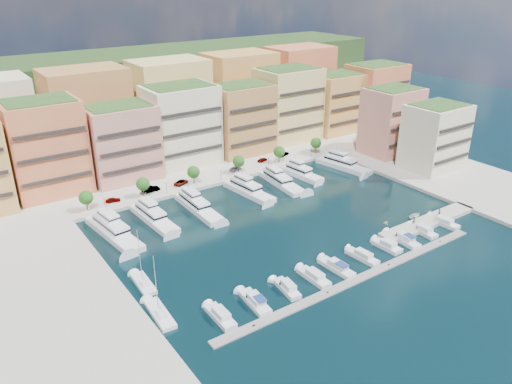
{
  "coord_description": "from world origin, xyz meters",
  "views": [
    {
      "loc": [
        -71.35,
        -90.22,
        59.2
      ],
      "look_at": [
        -2.7,
        8.54,
        6.0
      ],
      "focal_mm": 35.0,
      "sensor_mm": 36.0,
      "label": 1
    }
  ],
  "objects_px": {
    "cruiser_6": "(387,246)",
    "car_4": "(262,160)",
    "yacht_4": "(280,181)",
    "sailboat_0": "(160,315)",
    "lamppost_4": "(311,150)",
    "cruiser_7": "(404,239)",
    "cruiser_5": "(362,257)",
    "tender_1": "(386,222)",
    "cruiser_0": "(221,316)",
    "car_2": "(181,182)",
    "yacht_6": "(342,164)",
    "yacht_1": "(153,217)",
    "tree_4": "(279,152)",
    "cruiser_1": "(255,302)",
    "tree_3": "(239,161)",
    "cruiser_3": "(314,277)",
    "sailboat_1": "(144,284)",
    "yacht_0": "(112,230)",
    "cruiser_4": "(337,268)",
    "person_0": "(414,220)",
    "tree_1": "(143,184)",
    "lamppost_1": "(166,185)",
    "yacht_2": "(197,205)",
    "lamppost_3": "(269,160)",
    "car_0": "(113,200)",
    "cruiser_2": "(287,288)",
    "tree_0": "(86,198)",
    "tender_3": "(430,212)",
    "tender_2": "(415,216)",
    "lamppost_2": "(221,172)",
    "car_3": "(235,169)",
    "car_1": "(151,189)",
    "cruiser_9": "(443,223)",
    "tree_5": "(316,143)",
    "yacht_3": "(247,189)",
    "yacht_5": "(300,173)"
  },
  "relations": [
    {
      "from": "cruiser_6",
      "to": "car_4",
      "type": "relative_size",
      "value": 1.82
    },
    {
      "from": "yacht_4",
      "to": "sailboat_0",
      "type": "distance_m",
      "value": 68.11
    },
    {
      "from": "lamppost_4",
      "to": "cruiser_7",
      "type": "height_order",
      "value": "lamppost_4"
    },
    {
      "from": "cruiser_5",
      "to": "tender_1",
      "type": "distance_m",
      "value": 19.37
    },
    {
      "from": "cruiser_0",
      "to": "car_2",
      "type": "xyz_separation_m",
      "value": [
        22.42,
        59.86,
        1.15
      ]
    },
    {
      "from": "yacht_6",
      "to": "cruiser_7",
      "type": "height_order",
      "value": "yacht_6"
    },
    {
      "from": "sailboat_0",
      "to": "yacht_1",
      "type": "bearing_deg",
      "value": 67.75
    },
    {
      "from": "tree_4",
      "to": "cruiser_1",
      "type": "height_order",
      "value": "tree_4"
    },
    {
      "from": "tree_3",
      "to": "yacht_6",
      "type": "xyz_separation_m",
      "value": [
        31.77,
        -13.52,
        -3.53
      ]
    },
    {
      "from": "yacht_4",
      "to": "cruiser_3",
      "type": "xyz_separation_m",
      "value": [
        -25.22,
        -44.59,
        -0.54
      ]
    },
    {
      "from": "sailboat_1",
      "to": "yacht_0",
      "type": "bearing_deg",
      "value": 84.3
    },
    {
      "from": "cruiser_3",
      "to": "cruiser_4",
      "type": "relative_size",
      "value": 0.9
    },
    {
      "from": "car_4",
      "to": "person_0",
      "type": "xyz_separation_m",
      "value": [
        5.19,
        -58.53,
        0.25
      ]
    },
    {
      "from": "yacht_0",
      "to": "cruiser_1",
      "type": "height_order",
      "value": "yacht_0"
    },
    {
      "from": "tree_1",
      "to": "tree_4",
      "type": "bearing_deg",
      "value": 0.0
    },
    {
      "from": "lamppost_1",
      "to": "yacht_2",
      "type": "distance_m",
      "value": 12.69
    },
    {
      "from": "yacht_1",
      "to": "cruiser_6",
      "type": "relative_size",
      "value": 2.8
    },
    {
      "from": "lamppost_3",
      "to": "car_0",
      "type": "bearing_deg",
      "value": 176.04
    },
    {
      "from": "yacht_4",
      "to": "cruiser_2",
      "type": "bearing_deg",
      "value": -125.98
    },
    {
      "from": "tender_1",
      "to": "person_0",
      "type": "height_order",
      "value": "person_0"
    },
    {
      "from": "tree_0",
      "to": "tender_3",
      "type": "height_order",
      "value": "tree_0"
    },
    {
      "from": "cruiser_4",
      "to": "tender_2",
      "type": "xyz_separation_m",
      "value": [
        34.5,
        6.92,
        -0.14
      ]
    },
    {
      "from": "lamppost_2",
      "to": "yacht_6",
      "type": "relative_size",
      "value": 0.21
    },
    {
      "from": "car_3",
      "to": "sailboat_1",
      "type": "bearing_deg",
      "value": 117.51
    },
    {
      "from": "yacht_0",
      "to": "sailboat_0",
      "type": "relative_size",
      "value": 1.76
    },
    {
      "from": "cruiser_4",
      "to": "sailboat_1",
      "type": "height_order",
      "value": "sailboat_1"
    },
    {
      "from": "car_3",
      "to": "tender_1",
      "type": "bearing_deg",
      "value": -178.96
    },
    {
      "from": "tree_4",
      "to": "sailboat_1",
      "type": "bearing_deg",
      "value": -148.6
    },
    {
      "from": "yacht_6",
      "to": "cruiser_7",
      "type": "bearing_deg",
      "value": -116.65
    },
    {
      "from": "cruiser_7",
      "to": "sailboat_1",
      "type": "relative_size",
      "value": 0.71
    },
    {
      "from": "yacht_6",
      "to": "car_1",
      "type": "height_order",
      "value": "yacht_6"
    },
    {
      "from": "yacht_6",
      "to": "car_3",
      "type": "distance_m",
      "value": 35.36
    },
    {
      "from": "cruiser_3",
      "to": "cruiser_7",
      "type": "bearing_deg",
      "value": -0.06
    },
    {
      "from": "yacht_0",
      "to": "car_1",
      "type": "height_order",
      "value": "yacht_0"
    },
    {
      "from": "cruiser_4",
      "to": "sailboat_1",
      "type": "xyz_separation_m",
      "value": [
        -36.75,
        18.35,
        -0.26
      ]
    },
    {
      "from": "cruiser_3",
      "to": "cruiser_9",
      "type": "height_order",
      "value": "same"
    },
    {
      "from": "tree_5",
      "to": "tender_3",
      "type": "height_order",
      "value": "tree_5"
    },
    {
      "from": "yacht_3",
      "to": "tender_3",
      "type": "bearing_deg",
      "value": -49.68
    },
    {
      "from": "tree_1",
      "to": "sailboat_0",
      "type": "distance_m",
      "value": 54.34
    },
    {
      "from": "lamppost_3",
      "to": "yacht_3",
      "type": "distance_m",
      "value": 19.12
    },
    {
      "from": "lamppost_1",
      "to": "yacht_3",
      "type": "bearing_deg",
      "value": -27.92
    },
    {
      "from": "tender_3",
      "to": "tender_1",
      "type": "bearing_deg",
      "value": 61.75
    },
    {
      "from": "tree_5",
      "to": "car_4",
      "type": "bearing_deg",
      "value": 169.1
    },
    {
      "from": "cruiser_2",
      "to": "person_0",
      "type": "relative_size",
      "value": 4.25
    },
    {
      "from": "tender_2",
      "to": "car_0",
      "type": "distance_m",
      "value": 81.69
    },
    {
      "from": "tender_1",
      "to": "person_0",
      "type": "distance_m",
      "value": 6.97
    },
    {
      "from": "yacht_4",
      "to": "tender_1",
      "type": "height_order",
      "value": "yacht_4"
    },
    {
      "from": "yacht_4",
      "to": "car_0",
      "type": "relative_size",
      "value": 4.92
    },
    {
      "from": "yacht_3",
      "to": "tender_2",
      "type": "distance_m",
      "value": 47.01
    },
    {
      "from": "yacht_5",
      "to": "cruiser_4",
      "type": "bearing_deg",
      "value": -121.1
    }
  ]
}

